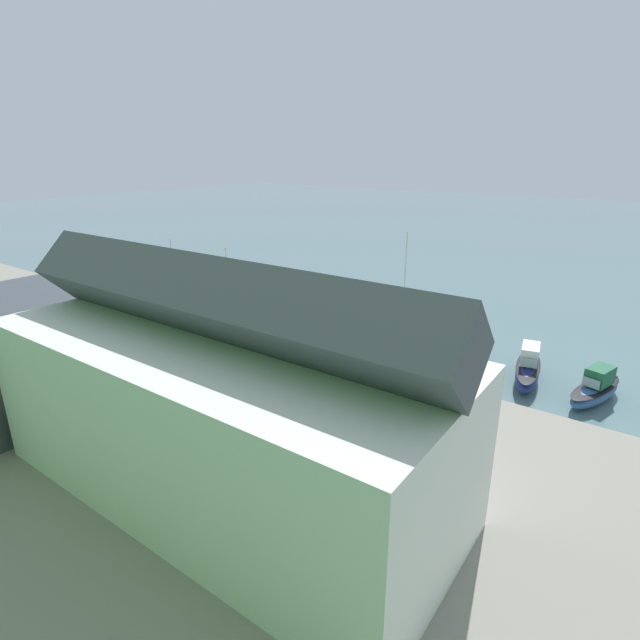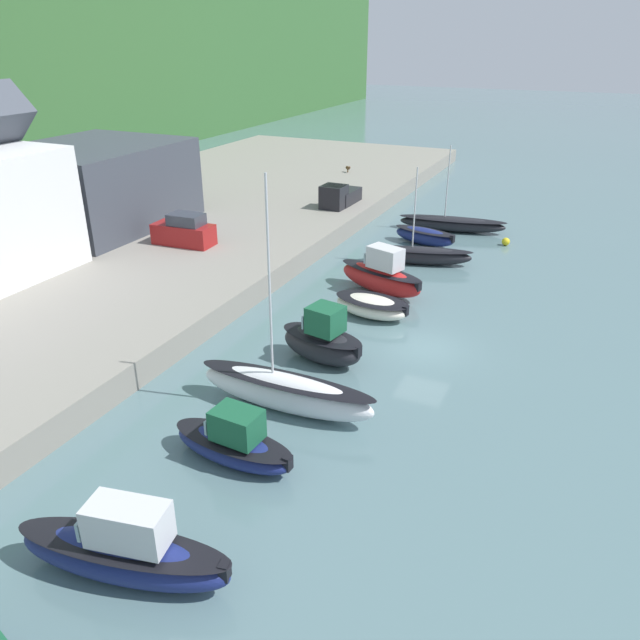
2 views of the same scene
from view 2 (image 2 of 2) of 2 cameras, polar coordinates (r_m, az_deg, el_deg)
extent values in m
plane|color=slate|center=(32.36, 9.56, -2.57)|extent=(320.00, 320.00, 0.00)
cube|color=gray|center=(44.51, -22.63, 4.56)|extent=(101.39, 28.13, 1.39)
cube|color=#3D424C|center=(50.23, -19.81, 11.53)|extent=(12.36, 10.32, 5.89)
cube|color=slate|center=(46.87, -15.19, 11.24)|extent=(11.74, 0.10, 3.53)
ellipsoid|color=navy|center=(20.39, -17.50, -20.01)|extent=(2.79, 6.86, 1.46)
ellipsoid|color=black|center=(20.05, -17.69, -18.97)|extent=(2.88, 7.01, 0.12)
cube|color=silver|center=(19.33, -17.14, -17.39)|extent=(1.60, 2.52, 1.26)
cube|color=#8CA5B2|center=(20.07, -20.47, -16.84)|extent=(1.06, 0.30, 0.63)
cube|color=black|center=(19.01, -8.72, -21.72)|extent=(0.41, 0.34, 0.56)
ellipsoid|color=navy|center=(24.07, -7.95, -11.54)|extent=(2.04, 5.15, 1.10)
ellipsoid|color=black|center=(23.84, -8.01, -10.80)|extent=(2.11, 5.26, 0.12)
cube|color=#195638|center=(23.28, -7.61, -9.48)|extent=(1.39, 1.85, 1.17)
cube|color=#8CA5B2|center=(23.92, -9.62, -9.11)|extent=(1.14, 0.18, 0.59)
cube|color=black|center=(22.82, -2.99, -12.92)|extent=(0.38, 0.30, 0.56)
ellipsoid|color=white|center=(26.59, -3.15, -6.65)|extent=(1.55, 7.97, 1.70)
ellipsoid|color=black|center=(26.28, -3.18, -5.55)|extent=(1.61, 8.13, 0.12)
cylinder|color=silver|center=(24.60, -4.66, 3.71)|extent=(0.10, 0.10, 8.38)
ellipsoid|color=black|center=(30.39, 0.16, -2.38)|extent=(2.69, 4.62, 1.64)
ellipsoid|color=black|center=(30.13, 0.17, -1.41)|extent=(2.78, 4.72, 0.12)
cube|color=#195638|center=(29.63, 0.51, 0.04)|extent=(1.69, 1.76, 1.31)
cube|color=#8CA5B2|center=(30.19, -0.90, 0.13)|extent=(1.28, 0.34, 0.65)
cube|color=black|center=(29.23, 3.47, -2.88)|extent=(0.41, 0.34, 0.56)
ellipsoid|color=white|center=(35.40, 4.75, 1.24)|extent=(2.70, 4.62, 1.17)
ellipsoid|color=black|center=(35.23, 4.78, 1.85)|extent=(2.80, 4.71, 0.12)
cube|color=black|center=(34.50, 7.83, 0.85)|extent=(0.39, 0.32, 0.56)
ellipsoid|color=red|center=(38.65, 5.55, 3.69)|extent=(3.43, 6.10, 1.66)
ellipsoid|color=black|center=(38.44, 5.58, 4.50)|extent=(3.53, 6.24, 0.12)
cube|color=silver|center=(37.97, 5.99, 5.68)|extent=(1.82, 2.34, 1.32)
cube|color=#8CA5B2|center=(38.71, 4.59, 5.81)|extent=(1.08, 0.45, 0.66)
cube|color=black|center=(37.01, 8.97, 3.07)|extent=(0.43, 0.38, 0.56)
ellipsoid|color=black|center=(43.96, 9.09, 5.84)|extent=(3.12, 7.23, 1.22)
ellipsoid|color=black|center=(43.83, 9.13, 6.37)|extent=(3.21, 7.39, 0.12)
cylinder|color=silver|center=(43.01, 8.67, 10.10)|extent=(0.10, 0.10, 5.46)
ellipsoid|color=navy|center=(48.21, 9.53, 7.55)|extent=(2.64, 5.09, 1.25)
ellipsoid|color=black|center=(48.09, 9.56, 8.05)|extent=(2.72, 5.20, 0.12)
cube|color=black|center=(47.14, 12.00, 7.26)|extent=(0.42, 0.36, 0.56)
ellipsoid|color=black|center=(52.00, 11.98, 8.57)|extent=(2.94, 8.56, 1.16)
ellipsoid|color=black|center=(51.89, 12.02, 9.00)|extent=(3.03, 8.74, 0.12)
cylinder|color=silver|center=(51.22, 11.60, 12.27)|extent=(0.10, 0.10, 5.60)
cube|color=maroon|center=(44.08, -12.35, 7.66)|extent=(2.00, 4.28, 1.40)
cube|color=#333842|center=(43.61, -12.14, 8.98)|extent=(1.64, 2.38, 0.76)
cube|color=black|center=(54.14, 2.16, 11.23)|extent=(3.54, 2.05, 1.10)
cube|color=black|center=(52.24, 1.26, 11.19)|extent=(1.92, 1.93, 1.90)
cube|color=#2D333D|center=(52.08, 1.27, 11.94)|extent=(1.65, 1.82, 0.50)
cylinder|color=brown|center=(66.54, 2.55, 13.46)|extent=(0.12, 0.12, 0.28)
ellipsoid|color=brown|center=(66.48, 2.56, 13.73)|extent=(0.74, 0.81, 0.36)
sphere|color=brown|center=(66.15, 2.71, 13.76)|extent=(0.22, 0.22, 0.22)
sphere|color=yellow|center=(49.44, 16.63, 6.88)|extent=(0.60, 0.60, 0.60)
camera|label=1|loc=(46.68, -64.53, 12.97)|focal=28.00mm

